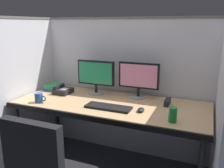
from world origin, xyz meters
TOP-DOWN VIEW (x-y plane):
  - cubicle_partition_rear at (0.00, 0.74)m, footprint 2.21×0.06m
  - cubicle_partition_left at (-0.99, 0.20)m, footprint 0.06×1.41m
  - cubicle_partition_right at (0.99, 0.20)m, footprint 0.06×1.41m
  - desk at (0.00, 0.29)m, footprint 1.90×0.80m
  - monitor_left at (-0.27, 0.53)m, footprint 0.43×0.17m
  - monitor_right at (0.21, 0.57)m, footprint 0.43×0.17m
  - keyboard_main at (0.05, 0.15)m, footprint 0.43×0.15m
  - computer_mouse at (0.35, 0.18)m, footprint 0.06×0.10m
  - red_stapler at (0.54, 0.45)m, footprint 0.04×0.15m
  - coffee_mug at (-0.66, 0.04)m, footprint 0.13×0.08m
  - desk_phone at (-0.62, 0.39)m, footprint 0.17×0.19m
  - book_stack at (-0.81, 0.49)m, footprint 0.16×0.21m
  - soda_can at (0.64, 0.06)m, footprint 0.07×0.07m

SIDE VIEW (x-z plane):
  - desk at x=0.00m, z-range 0.32..1.06m
  - keyboard_main at x=0.05m, z-range 0.74..0.76m
  - computer_mouse at x=0.35m, z-range 0.74..0.77m
  - red_stapler at x=0.54m, z-range 0.74..0.80m
  - desk_phone at x=-0.62m, z-range 0.73..0.82m
  - book_stack at x=-0.81m, z-range 0.74..0.81m
  - coffee_mug at x=-0.66m, z-range 0.74..0.84m
  - cubicle_partition_rear at x=0.00m, z-range 0.00..1.58m
  - cubicle_partition_left at x=-0.99m, z-range 0.00..1.58m
  - cubicle_partition_right at x=0.99m, z-range 0.00..1.58m
  - soda_can at x=0.64m, z-range 0.74..0.86m
  - monitor_left at x=-0.27m, z-range 0.77..1.14m
  - monitor_right at x=0.21m, z-range 0.77..1.14m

